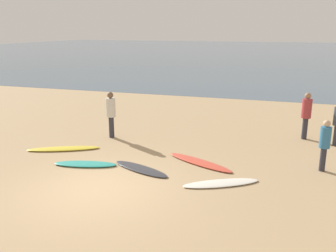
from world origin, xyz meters
TOP-DOWN VIEW (x-y plane):
  - ground_plane at (0.00, 10.00)m, footprint 120.00×120.00m
  - ocean_water at (0.00, 64.22)m, footprint 140.00×100.00m
  - surfboard_0 at (-2.74, 2.61)m, footprint 2.51×1.52m
  - surfboard_1 at (-1.22, 1.49)m, footprint 2.07×0.99m
  - surfboard_2 at (0.60, 1.66)m, footprint 2.14×1.26m
  - surfboard_3 at (2.19, 2.76)m, footprint 2.47×1.56m
  - surfboard_4 at (3.12, 1.35)m, footprint 2.17×1.54m
  - person_0 at (5.48, 6.65)m, footprint 0.37×0.37m
  - person_1 at (-1.79, 4.54)m, footprint 0.37×0.37m
  - person_3 at (5.87, 3.29)m, footprint 0.32×0.32m

SIDE VIEW (x-z plane):
  - ground_plane at x=0.00m, z-range -0.20..0.00m
  - ocean_water at x=0.00m, z-range 0.00..0.00m
  - surfboard_4 at x=3.12m, z-range 0.00..0.06m
  - surfboard_2 at x=0.60m, z-range 0.00..0.07m
  - surfboard_3 at x=2.19m, z-range 0.00..0.08m
  - surfboard_0 at x=-2.74m, z-range 0.00..0.08m
  - surfboard_1 at x=-1.22m, z-range 0.00..0.09m
  - person_3 at x=5.87m, z-range 0.14..1.73m
  - person_1 at x=-1.79m, z-range 0.16..1.98m
  - person_0 at x=5.48m, z-range 0.16..1.99m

